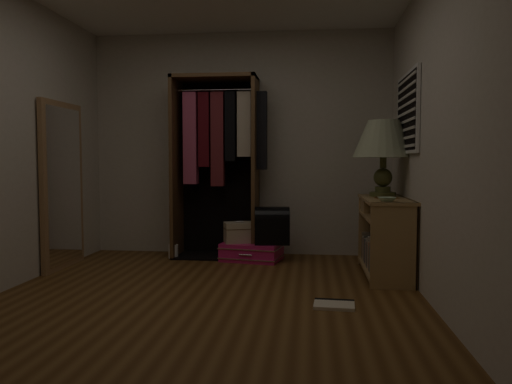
# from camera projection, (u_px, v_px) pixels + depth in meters

# --- Properties ---
(ground) EXTENTS (4.00, 4.00, 0.00)m
(ground) POSITION_uv_depth(u_px,v_px,m) (206.00, 299.00, 3.98)
(ground) COLOR brown
(ground) RESTS_ON ground
(room_walls) EXTENTS (3.52, 4.02, 2.60)m
(room_walls) POSITION_uv_depth(u_px,v_px,m) (215.00, 110.00, 3.92)
(room_walls) COLOR beige
(room_walls) RESTS_ON ground
(console_bookshelf) EXTENTS (0.42, 1.12, 0.75)m
(console_bookshelf) POSITION_uv_depth(u_px,v_px,m) (384.00, 235.00, 4.82)
(console_bookshelf) COLOR #A88351
(console_bookshelf) RESTS_ON ground
(open_wardrobe) EXTENTS (1.06, 0.50, 2.05)m
(open_wardrobe) POSITION_uv_depth(u_px,v_px,m) (218.00, 151.00, 5.68)
(open_wardrobe) COLOR brown
(open_wardrobe) RESTS_ON ground
(floor_mirror) EXTENTS (0.06, 0.80, 1.70)m
(floor_mirror) POSITION_uv_depth(u_px,v_px,m) (62.00, 185.00, 5.11)
(floor_mirror) COLOR #A1774E
(floor_mirror) RESTS_ON ground
(pink_suitcase) EXTENTS (0.72, 0.57, 0.20)m
(pink_suitcase) POSITION_uv_depth(u_px,v_px,m) (252.00, 251.00, 5.54)
(pink_suitcase) COLOR #D41969
(pink_suitcase) RESTS_ON ground
(train_case) EXTENTS (0.39, 0.32, 0.24)m
(train_case) POSITION_uv_depth(u_px,v_px,m) (239.00, 232.00, 5.53)
(train_case) COLOR #BCAD90
(train_case) RESTS_ON pink_suitcase
(black_bag) EXTENTS (0.40, 0.28, 0.41)m
(black_bag) POSITION_uv_depth(u_px,v_px,m) (272.00, 225.00, 5.43)
(black_bag) COLOR black
(black_bag) RESTS_ON pink_suitcase
(table_lamp) EXTENTS (0.76, 0.76, 0.75)m
(table_lamp) POSITION_uv_depth(u_px,v_px,m) (383.00, 141.00, 4.92)
(table_lamp) COLOR #464E26
(table_lamp) RESTS_ON console_bookshelf
(brass_tray) EXTENTS (0.29, 0.29, 0.01)m
(brass_tray) POSITION_uv_depth(u_px,v_px,m) (386.00, 197.00, 4.71)
(brass_tray) COLOR olive
(brass_tray) RESTS_ON console_bookshelf
(ceramic_bowl) EXTENTS (0.18, 0.18, 0.04)m
(ceramic_bowl) POSITION_uv_depth(u_px,v_px,m) (387.00, 199.00, 4.35)
(ceramic_bowl) COLOR #B6DAB9
(ceramic_bowl) RESTS_ON console_bookshelf
(white_jug) EXTENTS (0.13, 0.13, 0.19)m
(white_jug) POSITION_uv_depth(u_px,v_px,m) (173.00, 251.00, 5.64)
(white_jug) COLOR white
(white_jug) RESTS_ON ground
(floor_book) EXTENTS (0.32, 0.26, 0.03)m
(floor_book) POSITION_uv_depth(u_px,v_px,m) (334.00, 304.00, 3.79)
(floor_book) COLOR #ECE0C7
(floor_book) RESTS_ON ground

